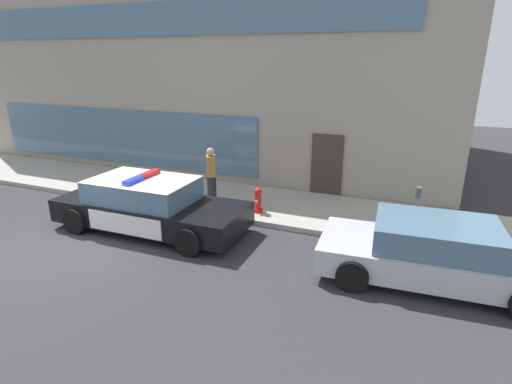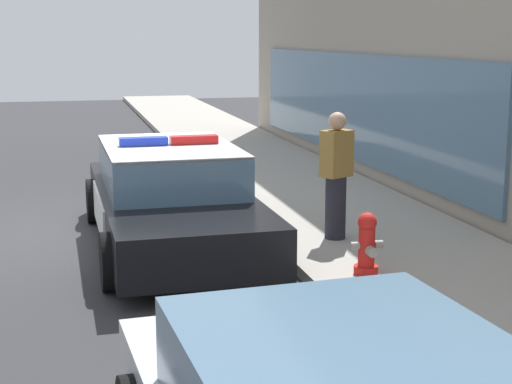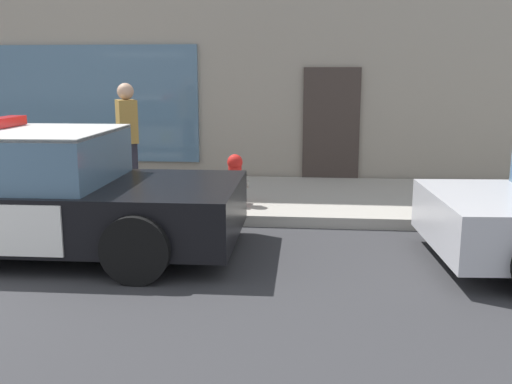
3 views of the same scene
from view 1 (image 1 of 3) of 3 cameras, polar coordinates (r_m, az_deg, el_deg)
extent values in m
plane|color=#303033|center=(11.15, -23.75, -6.22)|extent=(48.00, 48.00, 0.00)
cube|color=#A39E93|center=(13.96, -12.09, 0.17)|extent=(48.00, 3.01, 0.15)
cube|color=gray|center=(20.00, -3.25, 17.18)|extent=(19.93, 11.25, 7.84)
cube|color=slate|center=(16.84, -19.09, 7.52)|extent=(11.96, 0.08, 2.10)
cube|color=#382D28|center=(13.08, 10.02, 3.54)|extent=(1.00, 0.08, 2.10)
cube|color=slate|center=(15.15, -13.46, 22.87)|extent=(16.74, 0.08, 1.10)
cube|color=black|center=(10.99, -14.66, -2.72)|extent=(5.15, 2.00, 0.60)
cube|color=silver|center=(10.09, -7.15, -3.17)|extent=(1.77, 1.92, 0.05)
cube|color=silver|center=(12.05, -21.65, -0.73)|extent=(1.46, 1.91, 0.05)
cube|color=silver|center=(11.79, -12.30, -1.08)|extent=(2.15, 0.06, 0.51)
cube|color=silver|center=(10.35, -18.27, -4.41)|extent=(2.15, 0.06, 0.51)
cube|color=yellow|center=(11.80, -12.25, -1.05)|extent=(0.22, 0.01, 0.26)
cube|color=slate|center=(10.92, -15.77, 0.23)|extent=(2.69, 1.77, 0.60)
cube|color=silver|center=(10.84, -15.90, 1.69)|extent=(2.69, 1.77, 0.04)
cube|color=red|center=(11.08, -14.86, 2.57)|extent=(0.21, 0.66, 0.11)
cube|color=blue|center=(10.56, -17.06, 1.59)|extent=(0.21, 0.66, 0.11)
cylinder|color=black|center=(10.98, -4.44, -3.07)|extent=(0.68, 0.23, 0.68)
cylinder|color=black|center=(9.43, -9.62, -7.04)|extent=(0.68, 0.23, 0.68)
cylinder|color=black|center=(12.76, -18.23, -0.85)|extent=(0.68, 0.23, 0.68)
cylinder|color=black|center=(11.46, -24.32, -3.79)|extent=(0.68, 0.23, 0.68)
cylinder|color=red|center=(11.58, 0.30, -2.59)|extent=(0.28, 0.28, 0.10)
cylinder|color=red|center=(11.48, 0.31, -1.31)|extent=(0.19, 0.19, 0.45)
sphere|color=red|center=(11.38, 0.31, 0.07)|extent=(0.22, 0.22, 0.22)
cylinder|color=gray|center=(11.36, 0.31, 0.44)|extent=(0.06, 0.06, 0.05)
cylinder|color=gray|center=(11.35, 0.03, -1.43)|extent=(0.09, 0.10, 0.09)
cylinder|color=gray|center=(11.60, 0.58, -0.98)|extent=(0.09, 0.10, 0.09)
cylinder|color=gray|center=(11.43, 1.00, -1.49)|extent=(0.10, 0.12, 0.12)
cube|color=#B7B7BC|center=(9.01, 23.86, -8.75)|extent=(4.63, 2.15, 0.56)
cube|color=slate|center=(8.79, 24.31, -5.66)|extent=(2.45, 1.83, 0.56)
cylinder|color=black|center=(10.19, 31.83, -7.87)|extent=(0.65, 0.24, 0.64)
cylinder|color=black|center=(9.88, 14.72, -6.31)|extent=(0.65, 0.24, 0.64)
cylinder|color=black|center=(8.21, 13.55, -11.59)|extent=(0.65, 0.24, 0.64)
cylinder|color=#23232D|center=(12.28, -6.31, 0.41)|extent=(0.28, 0.28, 0.85)
cube|color=olive|center=(12.07, -6.43, 3.73)|extent=(0.41, 0.47, 0.62)
sphere|color=tan|center=(11.97, -6.51, 5.72)|extent=(0.24, 0.24, 0.24)
cylinder|color=slate|center=(10.39, 21.71, -3.52)|extent=(0.06, 0.06, 1.10)
cube|color=#474C51|center=(10.18, 22.15, -0.01)|extent=(0.12, 0.18, 0.24)
camera|label=2|loc=(7.90, 51.08, 0.40)|focal=54.10mm
camera|label=3|loc=(4.27, -29.80, -17.94)|focal=40.85mm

